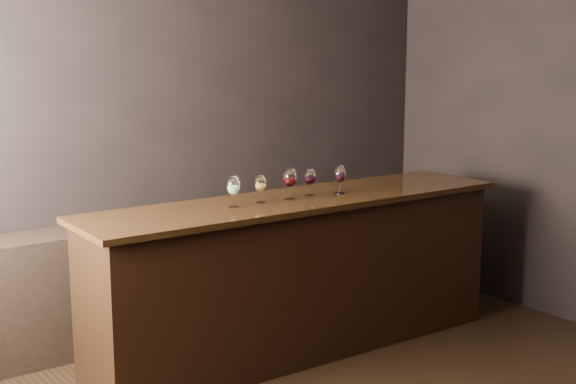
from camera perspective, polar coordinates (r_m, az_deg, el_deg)
room_shell at (r=4.09m, az=1.69°, el=6.22°), size 5.02×4.52×2.81m
bar_counter at (r=5.55m, az=0.70°, el=-6.12°), size 2.99×0.69×1.04m
bar_top at (r=5.42m, az=0.71°, el=-0.63°), size 3.09×0.76×0.04m
back_bar_shelf at (r=5.77m, az=-14.35°, el=-6.77°), size 2.39×0.40×0.86m
glass_white at (r=5.10m, az=-3.89°, el=0.37°), size 0.08×0.08×0.20m
glass_amber at (r=5.25m, az=-1.97°, el=0.53°), size 0.08×0.08×0.18m
glass_red_a at (r=5.33m, az=0.13°, el=0.96°), size 0.09×0.09×0.21m
glass_red_b at (r=5.49m, az=1.57°, el=1.01°), size 0.08×0.08×0.18m
glass_red_c at (r=5.57m, az=3.71°, el=1.21°), size 0.08×0.08×0.19m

